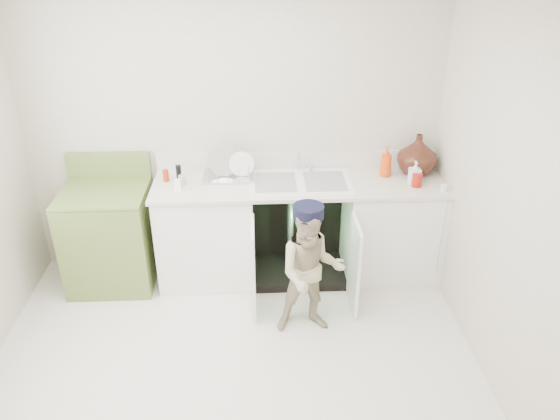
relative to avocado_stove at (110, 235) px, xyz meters
name	(u,v)px	position (x,y,z in m)	size (l,w,h in m)	color
ground	(234,371)	(1.07, -1.18, -0.45)	(3.50, 3.50, 0.00)	beige
room_shell	(226,216)	(1.07, -1.18, 0.80)	(6.00, 5.50, 1.26)	beige
counter_run	(304,226)	(1.66, 0.03, 0.03)	(2.44, 1.02, 1.25)	white
avocado_stove	(110,235)	(0.00, 0.00, 0.00)	(0.70, 0.65, 1.09)	olive
repair_worker	(311,270)	(1.64, -0.73, 0.09)	(0.52, 0.62, 1.06)	beige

